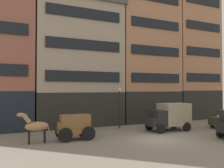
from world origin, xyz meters
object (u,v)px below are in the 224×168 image
object	(u,v)px
draft_horse	(36,126)
streetlamp_curbside	(120,102)
cargo_wagon	(75,125)
pedestrian_officer	(76,122)
delivery_truck_far	(169,116)

from	to	relation	value
draft_horse	streetlamp_curbside	world-z (taller)	streetlamp_curbside
cargo_wagon	pedestrian_officer	size ratio (longest dim) A/B	1.65
pedestrian_officer	draft_horse	bearing A→B (deg)	-142.39
streetlamp_curbside	draft_horse	bearing A→B (deg)	-158.95
pedestrian_officer	streetlamp_curbside	size ratio (longest dim) A/B	0.44
pedestrian_officer	streetlamp_curbside	distance (m)	4.93
delivery_truck_far	pedestrian_officer	bearing A→B (deg)	161.92
cargo_wagon	pedestrian_officer	bearing A→B (deg)	72.21
pedestrian_officer	streetlamp_curbside	xyz separation A→B (m)	(4.63, 0.27, 1.69)
cargo_wagon	pedestrian_officer	world-z (taller)	cargo_wagon
cargo_wagon	delivery_truck_far	world-z (taller)	delivery_truck_far
pedestrian_officer	streetlamp_curbside	bearing A→B (deg)	3.32
draft_horse	pedestrian_officer	size ratio (longest dim) A/B	1.31
delivery_truck_far	pedestrian_officer	size ratio (longest dim) A/B	2.43
pedestrian_officer	cargo_wagon	bearing A→B (deg)	-107.79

